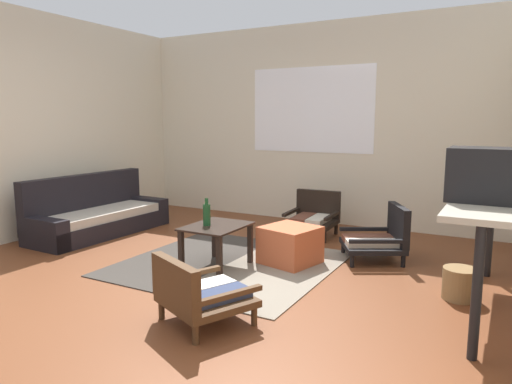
# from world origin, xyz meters

# --- Properties ---
(ground_plane) EXTENTS (7.80, 7.80, 0.00)m
(ground_plane) POSITION_xyz_m (0.00, 0.00, 0.00)
(ground_plane) COLOR brown
(far_wall_with_window) EXTENTS (5.60, 0.13, 2.70)m
(far_wall_with_window) POSITION_xyz_m (0.00, 3.06, 1.35)
(far_wall_with_window) COLOR beige
(far_wall_with_window) RESTS_ON ground
(side_wall_left) EXTENTS (0.12, 6.60, 2.70)m
(side_wall_left) POSITION_xyz_m (-2.66, 0.30, 1.35)
(side_wall_left) COLOR beige
(side_wall_left) RESTS_ON ground
(area_rug) EXTENTS (1.97, 1.95, 0.01)m
(area_rug) POSITION_xyz_m (0.07, 0.75, 0.01)
(area_rug) COLOR #38332D
(area_rug) RESTS_ON ground
(couch) EXTENTS (0.71, 1.80, 0.73)m
(couch) POSITION_xyz_m (-2.05, 1.02, 0.23)
(couch) COLOR black
(couch) RESTS_ON ground
(coffee_table) EXTENTS (0.50, 0.64, 0.42)m
(coffee_table) POSITION_xyz_m (0.03, 0.59, 0.34)
(coffee_table) COLOR black
(coffee_table) RESTS_ON ground
(armchair_by_window) EXTENTS (0.59, 0.57, 0.54)m
(armchair_by_window) POSITION_xyz_m (0.36, 2.26, 0.25)
(armchair_by_window) COLOR black
(armchair_by_window) RESTS_ON ground
(armchair_striped_foreground) EXTENTS (0.75, 0.74, 0.49)m
(armchair_striped_foreground) POSITION_xyz_m (0.62, -0.52, 0.23)
(armchair_striped_foreground) COLOR #472D19
(armchair_striped_foreground) RESTS_ON ground
(armchair_corner) EXTENTS (0.77, 0.76, 0.56)m
(armchair_corner) POSITION_xyz_m (1.34, 1.61, 0.24)
(armchair_corner) COLOR black
(armchair_corner) RESTS_ON ground
(ottoman_orange) EXTENTS (0.59, 0.59, 0.37)m
(ottoman_orange) POSITION_xyz_m (0.59, 1.05, 0.19)
(ottoman_orange) COLOR #BC5633
(ottoman_orange) RESTS_ON ground
(console_shelf) EXTENTS (0.47, 1.83, 0.86)m
(console_shelf) POSITION_xyz_m (2.33, 0.73, 0.78)
(console_shelf) COLOR #B2AD9E
(console_shelf) RESTS_ON ground
(crt_television) EXTENTS (0.53, 0.36, 0.37)m
(crt_television) POSITION_xyz_m (2.33, 0.48, 1.05)
(crt_television) COLOR black
(crt_television) RESTS_ON console_shelf
(clay_vase) EXTENTS (0.22, 0.22, 0.31)m
(clay_vase) POSITION_xyz_m (2.33, 1.17, 0.98)
(clay_vase) COLOR brown
(clay_vase) RESTS_ON console_shelf
(glass_bottle) EXTENTS (0.07, 0.07, 0.26)m
(glass_bottle) POSITION_xyz_m (-0.05, 0.55, 0.53)
(glass_bottle) COLOR #194723
(glass_bottle) RESTS_ON coffee_table
(wicker_basket) EXTENTS (0.27, 0.27, 0.25)m
(wicker_basket) POSITION_xyz_m (2.16, 0.86, 0.13)
(wicker_basket) COLOR olive
(wicker_basket) RESTS_ON ground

